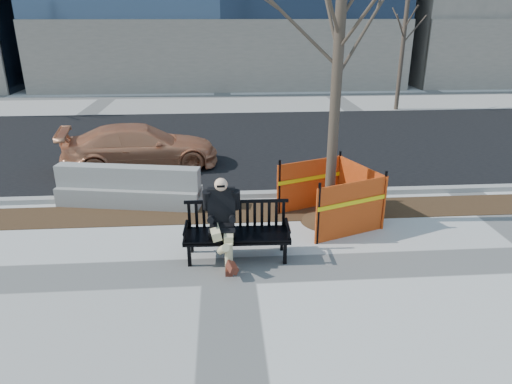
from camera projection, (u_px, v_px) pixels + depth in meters
ground at (228, 271)px, 8.33m from camera, size 120.00×120.00×0.00m
mulch_strip at (226, 212)px, 10.74m from camera, size 40.00×1.20×0.02m
asphalt_street at (224, 143)px, 16.50m from camera, size 60.00×10.40×0.01m
curb at (226, 195)px, 11.60m from camera, size 60.00×0.25×0.12m
bench at (237, 258)px, 8.77m from camera, size 2.03×0.77×1.07m
seated_man at (223, 256)px, 8.81m from camera, size 0.70×1.13×1.56m
tree_fence at (328, 221)px, 10.32m from camera, size 3.36×3.36×6.49m
sedan at (143, 168)px, 13.82m from camera, size 4.73×2.57×1.30m
jersey_barrier_left at (131, 205)px, 11.18m from camera, size 3.51×1.29×0.99m
far_tree_right at (396, 109)px, 22.20m from camera, size 2.87×2.87×5.87m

